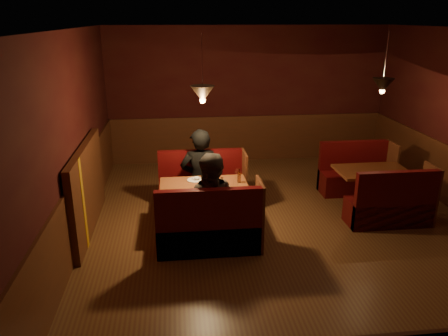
{
  "coord_description": "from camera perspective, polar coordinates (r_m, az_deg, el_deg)",
  "views": [
    {
      "loc": [
        -1.6,
        -5.77,
        3.05
      ],
      "look_at": [
        -0.9,
        0.25,
        0.95
      ],
      "focal_mm": 35.0,
      "sensor_mm": 36.0,
      "label": 1
    }
  ],
  "objects": [
    {
      "name": "diner_a",
      "position": [
        7.0,
        -3.18,
        0.96
      ],
      "size": [
        0.64,
        0.43,
        1.75
      ],
      "primitive_type": "imported",
      "rotation": [
        0.0,
        0.0,
        3.15
      ],
      "color": "black",
      "rests_on": "ground"
    },
    {
      "name": "main_table",
      "position": [
        6.54,
        -2.5,
        -3.52
      ],
      "size": [
        1.3,
        0.79,
        0.91
      ],
      "color": "brown",
      "rests_on": "ground"
    },
    {
      "name": "room",
      "position": [
        6.29,
        5.86,
        0.49
      ],
      "size": [
        6.02,
        7.02,
        2.92
      ],
      "color": "#552E1C",
      "rests_on": "ground"
    },
    {
      "name": "diner_b",
      "position": [
        5.91,
        -1.23,
        -2.81
      ],
      "size": [
        0.93,
        0.79,
        1.69
      ],
      "primitive_type": "imported",
      "rotation": [
        0.0,
        0.0,
        -0.2
      ],
      "color": "#2D2724",
      "rests_on": "ground"
    },
    {
      "name": "main_bench_near",
      "position": [
        5.97,
        -1.8,
        -8.24
      ],
      "size": [
        1.43,
        0.51,
        0.97
      ],
      "color": "#430809",
      "rests_on": "ground"
    },
    {
      "name": "second_bench_near",
      "position": [
        7.18,
        21.05,
        -4.83
      ],
      "size": [
        1.3,
        0.49,
        0.93
      ],
      "color": "#430809",
      "rests_on": "ground"
    },
    {
      "name": "second_table",
      "position": [
        7.67,
        18.72,
        -1.43
      ],
      "size": [
        1.17,
        0.75,
        0.66
      ],
      "color": "brown",
      "rests_on": "ground"
    },
    {
      "name": "main_bench_far",
      "position": [
        7.31,
        -2.78,
        -2.94
      ],
      "size": [
        1.43,
        0.51,
        0.97
      ],
      "color": "#430809",
      "rests_on": "ground"
    },
    {
      "name": "second_bench_far",
      "position": [
        8.35,
        16.78,
        -1.01
      ],
      "size": [
        1.3,
        0.49,
        0.93
      ],
      "color": "#430809",
      "rests_on": "ground"
    }
  ]
}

